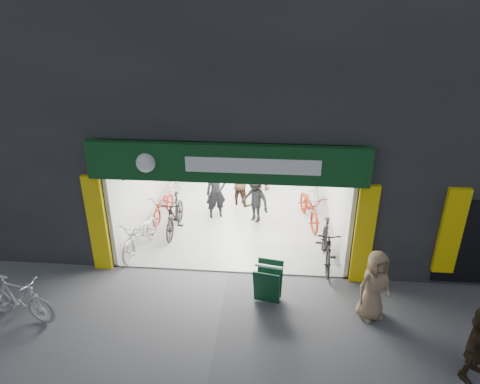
# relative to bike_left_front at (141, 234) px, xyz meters

# --- Properties ---
(ground) EXTENTS (60.00, 60.00, 0.00)m
(ground) POSITION_rel_bike_left_front_xyz_m (2.50, -0.84, -0.51)
(ground) COLOR #56565B
(ground) RESTS_ON ground
(building) EXTENTS (17.00, 10.27, 8.00)m
(building) POSITION_rel_bike_left_front_xyz_m (3.41, 4.15, 3.80)
(building) COLOR #232326
(building) RESTS_ON ground
(bike_left_front) EXTENTS (1.04, 2.05, 1.03)m
(bike_left_front) POSITION_rel_bike_left_front_xyz_m (0.00, 0.00, 0.00)
(bike_left_front) COLOR #B6B5BA
(bike_left_front) RESTS_ON ground
(bike_left_midfront) EXTENTS (0.59, 1.93, 1.15)m
(bike_left_midfront) POSITION_rel_bike_left_front_xyz_m (0.70, 1.08, 0.06)
(bike_left_midfront) COLOR black
(bike_left_midfront) RESTS_ON ground
(bike_left_midback) EXTENTS (0.79, 1.77, 0.90)m
(bike_left_midback) POSITION_rel_bike_left_front_xyz_m (0.15, 1.88, -0.07)
(bike_left_midback) COLOR maroon
(bike_left_midback) RESTS_ON ground
(bike_left_back) EXTENTS (0.59, 1.82, 1.08)m
(bike_left_back) POSITION_rel_bike_left_front_xyz_m (0.13, 3.79, 0.03)
(bike_left_back) COLOR #B4B4B9
(bike_left_back) RESTS_ON ground
(bike_right_front) EXTENTS (0.60, 1.98, 1.18)m
(bike_right_front) POSITION_rel_bike_left_front_xyz_m (5.00, -0.24, 0.08)
(bike_right_front) COLOR black
(bike_right_front) RESTS_ON ground
(bike_right_mid) EXTENTS (1.10, 2.15, 1.08)m
(bike_right_mid) POSITION_rel_bike_left_front_xyz_m (4.70, 2.01, 0.02)
(bike_right_mid) COLOR maroon
(bike_right_mid) RESTS_ON ground
(bike_right_back) EXTENTS (0.53, 1.61, 0.95)m
(bike_right_back) POSITION_rel_bike_left_front_xyz_m (5.00, 3.30, -0.04)
(bike_right_back) COLOR #A7A7AB
(bike_right_back) RESTS_ON ground
(parked_bike) EXTENTS (1.87, 0.87, 1.08)m
(parked_bike) POSITION_rel_bike_left_front_xyz_m (-1.82, -2.91, 0.03)
(parked_bike) COLOR #BABABF
(parked_bike) RESTS_ON ground
(customer_a) EXTENTS (0.76, 0.64, 1.77)m
(customer_a) POSITION_rel_bike_left_front_xyz_m (1.80, 2.08, 0.37)
(customer_a) COLOR black
(customer_a) RESTS_ON ground
(customer_b) EXTENTS (0.98, 0.90, 1.64)m
(customer_b) POSITION_rel_bike_left_front_xyz_m (2.48, 3.09, 0.30)
(customer_b) COLOR #372319
(customer_b) RESTS_ON ground
(customer_c) EXTENTS (1.17, 1.09, 1.59)m
(customer_c) POSITION_rel_bike_left_front_xyz_m (3.02, 1.89, 0.28)
(customer_c) COLOR black
(customer_c) RESTS_ON ground
(customer_d) EXTENTS (1.12, 0.69, 1.79)m
(customer_d) POSITION_rel_bike_left_front_xyz_m (3.20, 4.27, 0.38)
(customer_d) COLOR #8C7151
(customer_d) RESTS_ON ground
(pedestrian_near) EXTENTS (0.96, 0.83, 1.65)m
(pedestrian_near) POSITION_rel_bike_left_front_xyz_m (5.80, -2.19, 0.31)
(pedestrian_near) COLOR #8D7052
(pedestrian_near) RESTS_ON ground
(pedestrian_far) EXTENTS (1.38, 1.30, 1.56)m
(pedestrian_far) POSITION_rel_bike_left_front_xyz_m (7.39, -3.66, 0.26)
(pedestrian_far) COLOR #332417
(pedestrian_far) RESTS_ON ground
(sandwich_board) EXTENTS (0.69, 0.71, 0.93)m
(sandwich_board) POSITION_rel_bike_left_front_xyz_m (3.53, -1.83, -0.00)
(sandwich_board) COLOR #0D361E
(sandwich_board) RESTS_ON ground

